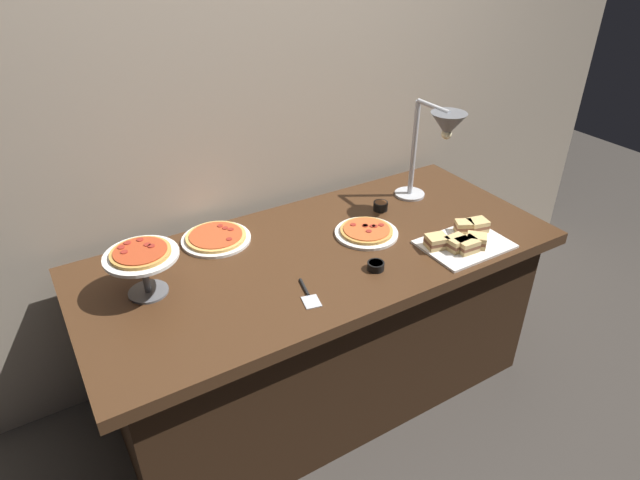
{
  "coord_description": "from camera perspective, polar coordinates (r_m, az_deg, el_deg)",
  "views": [
    {
      "loc": [
        -0.94,
        -1.55,
        1.92
      ],
      "look_at": [
        -0.01,
        0.0,
        0.81
      ],
      "focal_mm": 30.4,
      "sensor_mm": 36.0,
      "label": 1
    }
  ],
  "objects": [
    {
      "name": "pizza_plate_center",
      "position": [
        2.24,
        -10.88,
        0.23
      ],
      "size": [
        0.28,
        0.28,
        0.03
      ],
      "color": "white",
      "rests_on": "buffet_table"
    },
    {
      "name": "serving_spatula",
      "position": [
        1.9,
        -1.28,
        -5.78
      ],
      "size": [
        0.07,
        0.17,
        0.01
      ],
      "color": "#B7BABF",
      "rests_on": "buffet_table"
    },
    {
      "name": "pizza_plate_raised_stand",
      "position": [
        1.94,
        -18.25,
        -1.9
      ],
      "size": [
        0.25,
        0.25,
        0.18
      ],
      "color": "#595B60",
      "rests_on": "buffet_table"
    },
    {
      "name": "sandwich_platter",
      "position": [
        2.24,
        14.85,
        0.0
      ],
      "size": [
        0.35,
        0.25,
        0.06
      ],
      "color": "white",
      "rests_on": "buffet_table"
    },
    {
      "name": "sauce_cup_far",
      "position": [
        2.04,
        5.89,
        -2.69
      ],
      "size": [
        0.06,
        0.06,
        0.03
      ],
      "color": "black",
      "rests_on": "buffet_table"
    },
    {
      "name": "back_wall",
      "position": [
        2.36,
        -6.26,
        13.66
      ],
      "size": [
        4.4,
        0.04,
        2.4
      ],
      "primitive_type": "cube",
      "color": "tan",
      "rests_on": "ground_plane"
    },
    {
      "name": "pizza_plate_front",
      "position": [
        2.25,
        4.91,
        0.87
      ],
      "size": [
        0.26,
        0.26,
        0.03
      ],
      "color": "white",
      "rests_on": "buffet_table"
    },
    {
      "name": "heat_lamp",
      "position": [
        2.36,
        12.58,
        10.91
      ],
      "size": [
        0.15,
        0.34,
        0.46
      ],
      "color": "#B7BABF",
      "rests_on": "buffet_table"
    },
    {
      "name": "sauce_cup_near",
      "position": [
        2.45,
        6.39,
        3.61
      ],
      "size": [
        0.07,
        0.07,
        0.04
      ],
      "color": "black",
      "rests_on": "buffet_table"
    },
    {
      "name": "buffet_table",
      "position": [
        2.37,
        0.19,
        -8.72
      ],
      "size": [
        1.9,
        0.84,
        0.76
      ],
      "color": "#422816",
      "rests_on": "ground_plane"
    },
    {
      "name": "ground_plane",
      "position": [
        2.64,
        0.18,
        -15.14
      ],
      "size": [
        8.0,
        8.0,
        0.0
      ],
      "primitive_type": "plane",
      "color": "#38332D"
    }
  ]
}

